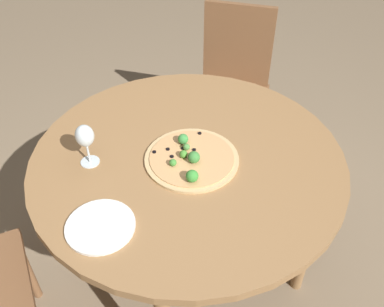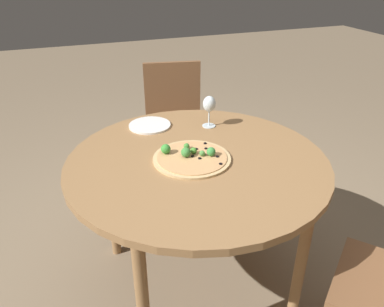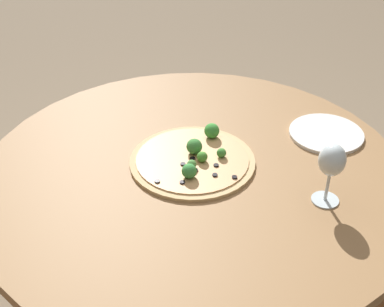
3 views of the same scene
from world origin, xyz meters
name	(u,v)px [view 3 (image 3 of 3)]	position (x,y,z in m)	size (l,w,h in m)	color
dining_table	(194,188)	(0.00, 0.00, 0.66)	(1.14, 1.14, 0.73)	olive
pizza	(193,159)	(0.03, 0.00, 0.74)	(0.34, 0.34, 0.06)	tan
wine_glass	(332,163)	(-0.18, -0.30, 0.85)	(0.07, 0.07, 0.16)	silver
plate_near	(326,134)	(0.11, -0.41, 0.74)	(0.21, 0.21, 0.01)	white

